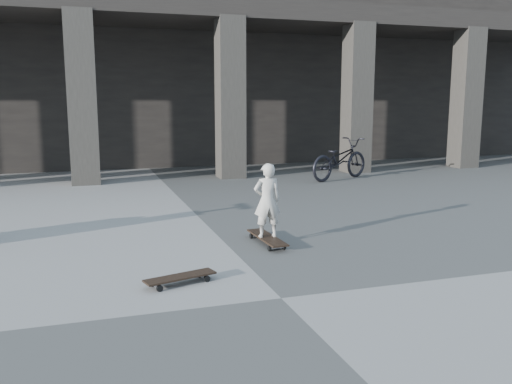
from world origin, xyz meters
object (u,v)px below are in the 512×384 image
object	(u,v)px
skateboard_spare	(180,278)
bicycle	(339,159)
child	(267,200)
longboard	(267,238)

from	to	relation	value
skateboard_spare	bicycle	bearing A→B (deg)	36.22
skateboard_spare	bicycle	world-z (taller)	bicycle
child	bicycle	world-z (taller)	child
longboard	bicycle	distance (m)	6.46
child	bicycle	bearing A→B (deg)	-121.44
child	skateboard_spare	bearing A→B (deg)	45.75
longboard	bicycle	xyz separation A→B (m)	(3.72, 5.26, 0.44)
bicycle	longboard	bearing A→B (deg)	120.84
skateboard_spare	child	bearing A→B (deg)	26.36
child	bicycle	xyz separation A→B (m)	(3.72, 5.26, -0.10)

